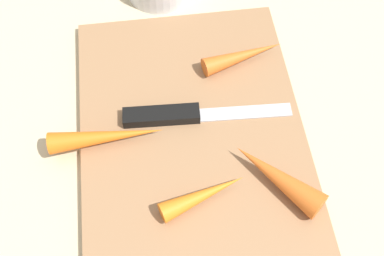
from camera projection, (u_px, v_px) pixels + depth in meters
The scene contains 7 objects.
ground_plane at pixel (192, 133), 0.60m from camera, with size 1.40×1.40×0.00m, color #C6B793.
cutting_board at pixel (192, 131), 0.60m from camera, with size 0.36×0.26×0.01m, color #99704C.
knife at pixel (173, 115), 0.59m from camera, with size 0.03×0.20×0.01m.
carrot_longest at pixel (107, 137), 0.57m from camera, with size 0.03×0.03×0.13m, color orange.
carrot_long at pixel (277, 177), 0.54m from camera, with size 0.03×0.03×0.11m, color orange.
carrot_shortest at pixel (205, 195), 0.53m from camera, with size 0.02×0.02×0.10m, color orange.
carrot_short at pixel (243, 56), 0.63m from camera, with size 0.02×0.02×0.11m, color orange.
Camera 1 is at (0.31, -0.04, 0.52)m, focal length 47.34 mm.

